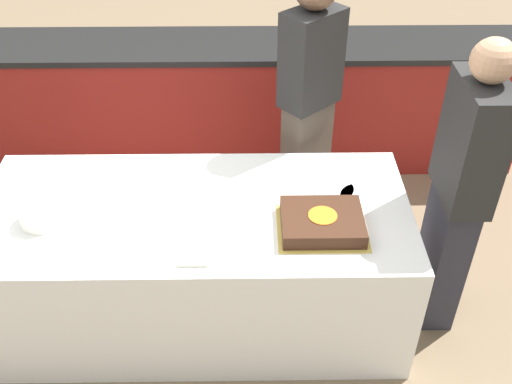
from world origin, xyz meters
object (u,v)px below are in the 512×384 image
(plate_stack, at_px, (40,215))
(person_cutting_cake, at_px, (309,108))
(person_seated_right, at_px, (459,191))
(cake, at_px, (322,222))

(plate_stack, relative_size, person_cutting_cake, 0.12)
(plate_stack, height_order, person_cutting_cake, person_cutting_cake)
(plate_stack, distance_m, person_seated_right, 2.02)
(cake, bearing_deg, plate_stack, 177.25)
(cake, xyz_separation_m, person_cutting_cake, (0.00, 0.85, 0.13))
(cake, distance_m, person_seated_right, 0.70)
(person_cutting_cake, bearing_deg, person_seated_right, 92.70)
(plate_stack, xyz_separation_m, person_cutting_cake, (1.34, 0.79, 0.12))
(person_seated_right, bearing_deg, cake, -77.16)
(plate_stack, bearing_deg, cake, -2.75)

